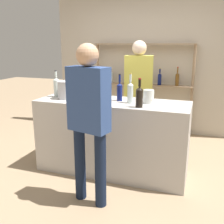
% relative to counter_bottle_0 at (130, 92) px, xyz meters
% --- Properties ---
extents(ground_plane, '(16.00, 16.00, 0.00)m').
position_rel_counter_bottle_0_xyz_m(ground_plane, '(-0.25, 0.03, -1.10)').
color(ground_plane, '#9E8466').
extents(bar_counter, '(1.95, 0.66, 0.97)m').
position_rel_counter_bottle_0_xyz_m(bar_counter, '(-0.25, 0.03, -0.62)').
color(bar_counter, '#B7B2AD').
rests_on(bar_counter, ground_plane).
extents(back_wall, '(3.55, 0.12, 2.80)m').
position_rel_counter_bottle_0_xyz_m(back_wall, '(-0.25, 1.96, 0.30)').
color(back_wall, '#B2A899').
rests_on(back_wall, ground_plane).
extents(back_shelf, '(1.86, 0.18, 1.68)m').
position_rel_counter_bottle_0_xyz_m(back_shelf, '(-0.25, 1.78, 0.00)').
color(back_shelf, '#897056').
rests_on(back_shelf, ground_plane).
extents(counter_bottle_0, '(0.07, 0.07, 0.37)m').
position_rel_counter_bottle_0_xyz_m(counter_bottle_0, '(0.00, 0.00, 0.00)').
color(counter_bottle_0, silver).
rests_on(counter_bottle_0, bar_counter).
extents(counter_bottle_1, '(0.09, 0.09, 0.37)m').
position_rel_counter_bottle_0_xyz_m(counter_bottle_1, '(-0.29, -0.08, 0.01)').
color(counter_bottle_1, brown).
rests_on(counter_bottle_1, bar_counter).
extents(counter_bottle_2, '(0.08, 0.08, 0.36)m').
position_rel_counter_bottle_0_xyz_m(counter_bottle_2, '(-1.06, 0.05, 0.00)').
color(counter_bottle_2, silver).
rests_on(counter_bottle_2, bar_counter).
extents(counter_bottle_3, '(0.07, 0.07, 0.34)m').
position_rel_counter_bottle_0_xyz_m(counter_bottle_3, '(-0.16, 0.08, -0.01)').
color(counter_bottle_3, '#0F1956').
rests_on(counter_bottle_3, bar_counter).
extents(counter_bottle_4, '(0.08, 0.08, 0.33)m').
position_rel_counter_bottle_0_xyz_m(counter_bottle_4, '(0.16, -0.18, -0.01)').
color(counter_bottle_4, black).
rests_on(counter_bottle_4, bar_counter).
extents(wine_glass, '(0.08, 0.08, 0.16)m').
position_rel_counter_bottle_0_xyz_m(wine_glass, '(-0.53, -0.16, -0.02)').
color(wine_glass, silver).
rests_on(wine_glass, bar_counter).
extents(ice_bucket, '(0.23, 0.23, 0.23)m').
position_rel_counter_bottle_0_xyz_m(ice_bucket, '(-0.87, -0.02, -0.02)').
color(ice_bucket, '#B2B2B7').
rests_on(ice_bucket, bar_counter).
extents(cork_jar, '(0.13, 0.13, 0.17)m').
position_rel_counter_bottle_0_xyz_m(cork_jar, '(0.22, 0.06, -0.06)').
color(cork_jar, silver).
rests_on(cork_jar, bar_counter).
extents(customer_center, '(0.45, 0.28, 1.68)m').
position_rel_counter_bottle_0_xyz_m(customer_center, '(-0.23, -0.73, -0.11)').
color(customer_center, '#121C33').
rests_on(customer_center, ground_plane).
extents(server_behind_counter, '(0.47, 0.28, 1.72)m').
position_rel_counter_bottle_0_xyz_m(server_behind_counter, '(-0.14, 1.01, -0.09)').
color(server_behind_counter, brown).
rests_on(server_behind_counter, ground_plane).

